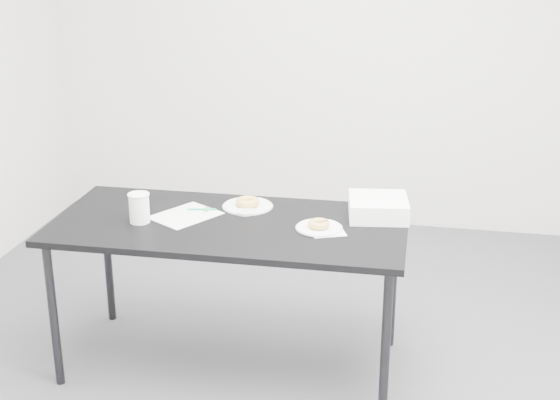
% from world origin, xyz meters
% --- Properties ---
extents(floor, '(4.00, 4.00, 0.00)m').
position_xyz_m(floor, '(0.00, 0.00, 0.00)').
color(floor, '#4A4A4F').
rests_on(floor, ground).
extents(wall_back, '(4.00, 0.02, 2.70)m').
position_xyz_m(wall_back, '(0.00, 2.00, 1.35)').
color(wall_back, silver).
rests_on(wall_back, floor).
extents(table, '(1.67, 0.80, 0.76)m').
position_xyz_m(table, '(-0.18, -0.08, 0.70)').
color(table, black).
rests_on(table, floor).
extents(scorecard, '(0.36, 0.38, 0.00)m').
position_xyz_m(scorecard, '(-0.40, -0.03, 0.76)').
color(scorecard, white).
rests_on(scorecard, table).
extents(logo_patch, '(0.07, 0.07, 0.00)m').
position_xyz_m(logo_patch, '(-0.33, 0.06, 0.76)').
color(logo_patch, green).
rests_on(logo_patch, scorecard).
extents(pen, '(0.14, 0.04, 0.01)m').
position_xyz_m(pen, '(-0.35, 0.05, 0.77)').
color(pen, '#0E9B70').
rests_on(pen, scorecard).
extents(napkin, '(0.20, 0.20, 0.00)m').
position_xyz_m(napkin, '(0.29, -0.10, 0.76)').
color(napkin, white).
rests_on(napkin, table).
extents(plate_near, '(0.22, 0.22, 0.01)m').
position_xyz_m(plate_near, '(0.25, -0.08, 0.76)').
color(plate_near, white).
rests_on(plate_near, napkin).
extents(donut_near, '(0.12, 0.12, 0.03)m').
position_xyz_m(donut_near, '(0.25, -0.08, 0.78)').
color(donut_near, gold).
rests_on(donut_near, plate_near).
extents(plate_far, '(0.25, 0.25, 0.01)m').
position_xyz_m(plate_far, '(-0.14, 0.14, 0.76)').
color(plate_far, white).
rests_on(plate_far, table).
extents(donut_far, '(0.14, 0.14, 0.04)m').
position_xyz_m(donut_far, '(-0.14, 0.14, 0.79)').
color(donut_far, gold).
rests_on(donut_far, plate_far).
extents(coffee_cup, '(0.09, 0.09, 0.14)m').
position_xyz_m(coffee_cup, '(-0.59, -0.15, 0.83)').
color(coffee_cup, white).
rests_on(coffee_cup, table).
extents(cup_lid, '(0.09, 0.09, 0.01)m').
position_xyz_m(cup_lid, '(-0.13, 0.06, 0.77)').
color(cup_lid, silver).
rests_on(cup_lid, table).
extents(bakery_box, '(0.31, 0.31, 0.09)m').
position_xyz_m(bakery_box, '(0.51, 0.14, 0.81)').
color(bakery_box, white).
rests_on(bakery_box, table).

